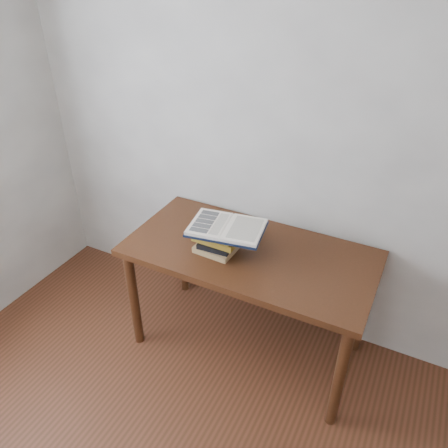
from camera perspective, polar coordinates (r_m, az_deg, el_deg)
The scene contains 3 objects.
desk at distance 2.48m, azimuth 3.31°, elevation -5.31°, with size 1.38×0.69×0.74m.
book_stack at distance 2.38m, azimuth -0.87°, elevation -1.85°, with size 0.25×0.20×0.15m.
open_book at distance 2.30m, azimuth 0.38°, elevation -0.46°, with size 0.43×0.33×0.03m.
Camera 1 is at (0.67, -0.42, 2.16)m, focal length 35.00 mm.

